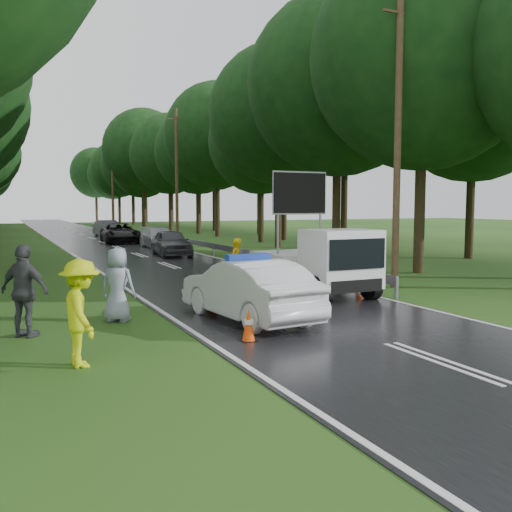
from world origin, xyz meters
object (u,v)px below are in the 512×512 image
officer (236,262)px  civilian (326,273)px  queue_car_first (171,243)px  queue_car_third (120,233)px  police_sedan (248,291)px  work_truck (319,262)px  queue_car_fourth (108,229)px  queue_car_second (159,238)px  barrier (283,272)px

officer → civilian: 4.27m
queue_car_first → queue_car_third: 12.01m
police_sedan → work_truck: 4.49m
police_sedan → work_truck: work_truck is taller
queue_car_fourth → queue_car_second: bearing=-94.0°
barrier → officer: bearing=87.2°
officer → queue_car_fourth: 32.87m
queue_car_fourth → civilian: bearing=-97.4°
queue_car_fourth → police_sedan: bearing=-102.1°
police_sedan → officer: (2.03, 5.71, 0.09)m
work_truck → queue_car_first: work_truck is taller
barrier → queue_car_second: 21.31m
police_sedan → work_truck: bearing=-150.3°
queue_car_first → queue_car_fourth: 20.43m
officer → queue_car_third: officer is taller
civilian → queue_car_first: bearing=78.3°
queue_car_first → queue_car_second: bearing=84.8°
civilian → barrier: bearing=109.1°
work_truck → barrier: 1.22m
police_sedan → officer: bearing=-116.3°
police_sedan → queue_car_second: 24.48m
officer → civilian: civilian is taller
civilian → queue_car_first: civilian is taller
queue_car_second → queue_car_first: bearing=-97.8°
officer → queue_car_third: (0.73, 24.41, -0.10)m
barrier → police_sedan: bearing=-141.2°
barrier → officer: size_ratio=1.44×
officer → queue_car_second: bearing=-139.8°
work_truck → civilian: bearing=-112.7°
barrier → queue_car_second: bearing=74.4°
work_truck → queue_car_second: 21.48m
queue_car_fourth → officer: bearing=-99.5°
barrier → queue_car_fourth: bearing=77.5°
police_sedan → civilian: (3.19, 1.61, 0.10)m
barrier → civilian: 1.49m
officer → queue_car_second: officer is taller
barrier → queue_car_first: queue_car_first is taller
work_truck → civilian: work_truck is taller
work_truck → queue_car_second: (0.56, 21.47, -0.38)m
queue_car_first → police_sedan: bearing=-96.8°
queue_car_second → queue_car_fourth: (-0.79, 14.43, 0.05)m
officer → queue_car_second: (2.13, 18.41, -0.16)m
queue_car_third → queue_car_fourth: 8.45m
work_truck → barrier: (-1.17, 0.23, -0.29)m
work_truck → queue_car_second: size_ratio=1.05×
queue_car_third → queue_car_fourth: size_ratio=1.19×
work_truck → officer: work_truck is taller
work_truck → queue_car_second: work_truck is taller
work_truck → queue_car_first: bearing=89.8°
civilian → queue_car_third: (-0.43, 28.52, -0.11)m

